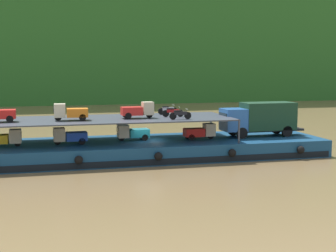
# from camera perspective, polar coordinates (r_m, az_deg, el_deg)

# --- Properties ---
(ground_plane) EXTENTS (400.00, 400.00, 0.00)m
(ground_plane) POSITION_cam_1_polar(r_m,az_deg,el_deg) (43.34, -2.37, -3.62)
(ground_plane) COLOR brown
(hillside_far_bank) EXTENTS (143.92, 33.65, 36.99)m
(hillside_far_bank) POSITION_cam_1_polar(r_m,az_deg,el_deg) (117.38, -10.14, 13.18)
(hillside_far_bank) COLOR #286023
(hillside_far_bank) RESTS_ON ground
(cargo_barge) EXTENTS (31.05, 8.57, 1.50)m
(cargo_barge) POSITION_cam_1_polar(r_m,az_deg,el_deg) (43.19, -2.37, -2.65)
(cargo_barge) COLOR navy
(cargo_barge) RESTS_ON ground
(covered_lorry) EXTENTS (7.89, 2.42, 3.10)m
(covered_lorry) POSITION_cam_1_polar(r_m,az_deg,el_deg) (46.16, 10.53, 0.93)
(covered_lorry) COLOR #285BA3
(covered_lorry) RESTS_ON cargo_barge
(cargo_rack) EXTENTS (21.85, 7.25, 2.00)m
(cargo_rack) POSITION_cam_1_polar(r_m,az_deg,el_deg) (42.23, -7.45, 0.76)
(cargo_rack) COLOR #383D47
(cargo_rack) RESTS_ON cargo_barge
(mini_truck_lower_stern) EXTENTS (2.75, 1.22, 1.38)m
(mini_truck_lower_stern) POSITION_cam_1_polar(r_m,az_deg,el_deg) (41.74, -18.28, -1.33)
(mini_truck_lower_stern) COLOR gold
(mini_truck_lower_stern) RESTS_ON cargo_barge
(mini_truck_lower_aft) EXTENTS (2.78, 1.26, 1.38)m
(mini_truck_lower_aft) POSITION_cam_1_polar(r_m,az_deg,el_deg) (41.71, -11.25, -1.12)
(mini_truck_lower_aft) COLOR #1E47B7
(mini_truck_lower_aft) RESTS_ON cargo_barge
(mini_truck_lower_mid) EXTENTS (2.78, 1.28, 1.38)m
(mini_truck_lower_mid) POSITION_cam_1_polar(r_m,az_deg,el_deg) (43.05, -4.10, -0.75)
(mini_truck_lower_mid) COLOR teal
(mini_truck_lower_mid) RESTS_ON cargo_barge
(mini_truck_lower_fore) EXTENTS (2.75, 1.21, 1.38)m
(mini_truck_lower_fore) POSITION_cam_1_polar(r_m,az_deg,el_deg) (43.68, 3.70, -0.63)
(mini_truck_lower_fore) COLOR red
(mini_truck_lower_fore) RESTS_ON cargo_barge
(mini_truck_upper_mid) EXTENTS (2.78, 1.28, 1.38)m
(mini_truck_upper_mid) POSITION_cam_1_polar(r_m,az_deg,el_deg) (41.15, -11.17, 1.58)
(mini_truck_upper_mid) COLOR orange
(mini_truck_upper_mid) RESTS_ON cargo_rack
(mini_truck_upper_fore) EXTENTS (2.77, 1.26, 1.38)m
(mini_truck_upper_fore) POSITION_cam_1_polar(r_m,az_deg,el_deg) (42.19, -3.46, 1.83)
(mini_truck_upper_fore) COLOR red
(mini_truck_upper_fore) RESTS_ON cargo_rack
(motorcycle_upper_port) EXTENTS (1.90, 0.55, 0.87)m
(motorcycle_upper_port) POSITION_cam_1_polar(r_m,az_deg,el_deg) (41.24, 1.41, 1.36)
(motorcycle_upper_port) COLOR black
(motorcycle_upper_port) RESTS_ON cargo_rack
(motorcycle_upper_centre) EXTENTS (1.90, 0.55, 0.87)m
(motorcycle_upper_centre) POSITION_cam_1_polar(r_m,az_deg,el_deg) (43.32, 0.56, 1.64)
(motorcycle_upper_centre) COLOR black
(motorcycle_upper_centre) RESTS_ON cargo_rack
(motorcycle_upper_stbd) EXTENTS (1.90, 0.55, 0.87)m
(motorcycle_upper_stbd) POSITION_cam_1_polar(r_m,az_deg,el_deg) (45.43, -0.04, 1.89)
(motorcycle_upper_stbd) COLOR black
(motorcycle_upper_stbd) RESTS_ON cargo_rack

